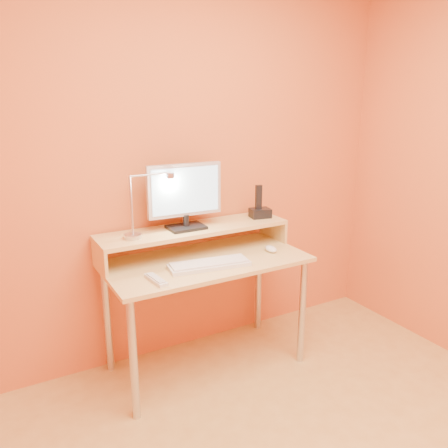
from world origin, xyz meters
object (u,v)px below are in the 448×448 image
monitor_panel (185,190)px  keyboard (209,265)px  lamp_base (133,236)px  mouse (271,249)px  remote_control (156,280)px  phone_dock (260,213)px

monitor_panel → keyboard: monitor_panel is taller
monitor_panel → lamp_base: monitor_panel is taller
mouse → remote_control: bearing=-167.4°
monitor_panel → lamp_base: bearing=-170.9°
mouse → remote_control: (-0.80, -0.09, -0.01)m
mouse → remote_control: 0.80m
keyboard → mouse: size_ratio=4.41×
monitor_panel → keyboard: 0.48m
keyboard → remote_control: bearing=-163.6°
phone_dock → mouse: size_ratio=1.23×
phone_dock → keyboard: 0.61m
mouse → remote_control: size_ratio=0.57×
lamp_base → mouse: lamp_base is taller
remote_control → phone_dock: bearing=13.9°
phone_dock → monitor_panel: bearing=-170.2°
keyboard → remote_control: size_ratio=2.52×
keyboard → mouse: (0.46, 0.04, 0.01)m
phone_dock → mouse: (-0.07, -0.23, -0.17)m
monitor_panel → lamp_base: (-0.34, -0.04, -0.23)m
phone_dock → mouse: bearing=-95.2°
remote_control → lamp_base: bearing=87.6°
monitor_panel → lamp_base: size_ratio=4.62×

